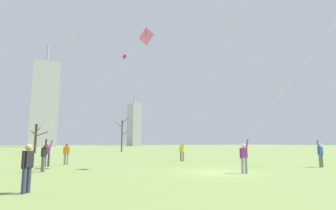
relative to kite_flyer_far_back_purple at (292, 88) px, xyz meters
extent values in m
plane|color=#7A934C|center=(-4.92, 1.57, -5.10)|extent=(400.00, 400.00, 0.00)
cylinder|color=gray|center=(-4.09, 0.31, -4.67)|extent=(0.14, 0.14, 0.85)
cylinder|color=gray|center=(-3.88, 0.25, -4.67)|extent=(0.14, 0.14, 0.85)
cube|color=purple|center=(-3.98, 0.28, -3.98)|extent=(0.38, 0.28, 0.54)
sphere|color=beige|center=(-3.98, 0.28, -3.59)|extent=(0.22, 0.22, 0.22)
cylinder|color=purple|center=(-4.19, 0.33, -4.01)|extent=(0.09, 0.09, 0.55)
cylinder|color=purple|center=(-3.78, 0.22, -3.50)|extent=(0.22, 0.14, 0.56)
cylinder|color=silver|center=(3.50, -0.27, 4.02)|extent=(14.56, 0.99, 14.55)
cylinder|color=#726656|center=(-2.02, 10.58, -4.67)|extent=(0.14, 0.14, 0.85)
cylinder|color=#726656|center=(-1.86, 10.43, -4.67)|extent=(0.14, 0.14, 0.85)
cube|color=yellow|center=(-1.94, 10.51, -3.98)|extent=(0.39, 0.38, 0.54)
sphere|color=tan|center=(-1.94, 10.51, -3.59)|extent=(0.22, 0.22, 0.22)
cylinder|color=yellow|center=(-2.09, 10.65, -4.01)|extent=(0.09, 0.09, 0.55)
cylinder|color=yellow|center=(-1.78, 10.37, -3.50)|extent=(0.21, 0.20, 0.56)
cylinder|color=silver|center=(0.40, 5.86, 6.31)|extent=(4.38, 9.02, 19.13)
cylinder|color=#33384C|center=(-13.46, 9.88, -4.67)|extent=(0.14, 0.14, 0.85)
cylinder|color=#33384C|center=(-13.25, 9.83, -4.67)|extent=(0.14, 0.14, 0.85)
cube|color=purple|center=(-13.35, 9.85, -3.98)|extent=(0.38, 0.27, 0.54)
sphere|color=#9E7051|center=(-13.35, 9.85, -3.59)|extent=(0.22, 0.22, 0.22)
cylinder|color=purple|center=(-13.56, 9.90, -4.01)|extent=(0.09, 0.09, 0.55)
cylinder|color=purple|center=(-13.15, 9.81, -3.50)|extent=(0.22, 0.13, 0.56)
cube|color=pink|center=(-7.49, 6.02, 4.24)|extent=(0.78, 1.09, 1.24)
cylinder|color=black|center=(-7.49, 6.02, 4.24)|extent=(0.24, 0.35, 0.78)
cylinder|color=silver|center=(-10.32, 7.91, 0.49)|extent=(5.68, 3.80, 7.50)
cylinder|color=#726656|center=(3.49, 0.68, -4.67)|extent=(0.14, 0.14, 0.85)
cylinder|color=#726656|center=(3.27, 0.67, -4.67)|extent=(0.14, 0.14, 0.85)
cube|color=#2D4CA5|center=(3.38, 0.68, -3.98)|extent=(0.35, 0.21, 0.54)
sphere|color=beige|center=(3.38, 0.68, -3.59)|extent=(0.22, 0.22, 0.22)
cylinder|color=#2D4CA5|center=(3.59, 0.68, -4.01)|extent=(0.09, 0.09, 0.55)
cylinder|color=#2D4CA5|center=(3.17, 0.67, -3.50)|extent=(0.21, 0.10, 0.56)
cylinder|color=silver|center=(-2.14, 2.69, 4.49)|extent=(10.63, 4.06, 15.50)
cylinder|color=#726656|center=(-13.78, 6.39, -4.67)|extent=(0.14, 0.14, 0.85)
cylinder|color=#726656|center=(-13.72, 6.18, -4.67)|extent=(0.14, 0.14, 0.85)
cube|color=black|center=(-13.75, 6.29, -3.98)|extent=(0.29, 0.38, 0.54)
sphere|color=beige|center=(-13.75, 6.29, -3.59)|extent=(0.22, 0.22, 0.22)
cylinder|color=black|center=(-13.81, 6.49, -4.01)|extent=(0.09, 0.09, 0.55)
cylinder|color=black|center=(-13.69, 6.09, -3.50)|extent=(0.15, 0.22, 0.56)
cylinder|color=gray|center=(-12.03, 11.12, -4.67)|extent=(0.14, 0.14, 0.85)
cylinder|color=gray|center=(-11.83, 11.03, -4.67)|extent=(0.14, 0.14, 0.85)
cube|color=orange|center=(-11.93, 11.07, -3.98)|extent=(0.39, 0.32, 0.54)
sphere|color=brown|center=(-11.93, 11.07, -3.59)|extent=(0.22, 0.22, 0.22)
cylinder|color=orange|center=(-12.12, 11.16, -4.01)|extent=(0.09, 0.09, 0.55)
cylinder|color=orange|center=(-11.74, 10.99, -4.01)|extent=(0.09, 0.09, 0.55)
cylinder|color=#33384C|center=(-14.62, -0.85, -4.67)|extent=(0.14, 0.14, 0.85)
cylinder|color=#33384C|center=(-14.48, -0.68, -4.67)|extent=(0.14, 0.14, 0.85)
cube|color=black|center=(-14.55, -0.76, -3.98)|extent=(0.37, 0.39, 0.54)
sphere|color=tan|center=(-14.55, -0.76, -3.59)|extent=(0.22, 0.22, 0.22)
cylinder|color=black|center=(-14.69, -0.93, -4.01)|extent=(0.09, 0.09, 0.55)
cylinder|color=black|center=(-14.42, -0.60, -4.01)|extent=(0.09, 0.09, 0.55)
cube|color=red|center=(0.02, 34.49, 12.31)|extent=(0.54, 1.08, 1.13)
cylinder|color=black|center=(0.02, 34.49, 12.31)|extent=(0.25, 0.24, 0.72)
cylinder|color=silver|center=(2.81, 31.63, 3.63)|extent=(5.58, 5.74, 17.38)
cylinder|color=#3F3833|center=(5.59, 28.76, -5.06)|extent=(0.10, 0.10, 0.08)
cylinder|color=#423326|center=(-13.62, 38.63, -2.69)|extent=(0.40, 0.40, 4.81)
cylinder|color=#423326|center=(-14.00, 38.46, -1.78)|extent=(0.90, 0.53, 0.71)
cylinder|color=#423326|center=(-13.58, 38.05, -0.97)|extent=(0.22, 1.26, 1.21)
cylinder|color=#423326|center=(-13.31, 39.27, -1.22)|extent=(0.83, 1.44, 1.06)
cylinder|color=#423326|center=(-13.69, 38.10, -2.29)|extent=(0.29, 1.15, 0.79)
cylinder|color=#423326|center=(-12.69, 38.40, -1.92)|extent=(1.97, 0.65, 0.94)
cylinder|color=#4C3828|center=(0.97, 37.80, -2.13)|extent=(0.24, 0.24, 5.95)
cylinder|color=#4C3828|center=(0.26, 38.08, 0.10)|extent=(1.47, 0.64, 1.21)
cylinder|color=#4C3828|center=(1.08, 38.41, -0.48)|extent=(0.34, 1.27, 0.61)
cylinder|color=#4C3828|center=(1.43, 37.42, -1.61)|extent=(1.02, 0.87, 0.79)
cylinder|color=#4C3828|center=(1.43, 37.15, 0.83)|extent=(1.04, 1.40, 1.21)
cube|color=#B2B2B7|center=(-9.47, 120.50, 14.05)|extent=(11.27, 8.49, 38.29)
cylinder|color=#99999E|center=(-9.47, 120.50, 37.63)|extent=(0.80, 0.80, 8.86)
cube|color=#B2B2B7|center=(39.07, 135.06, 7.08)|extent=(5.11, 10.56, 24.36)
cylinder|color=#99999E|center=(39.07, 135.06, 22.08)|extent=(0.80, 0.80, 5.62)
camera|label=1|loc=(-14.56, -11.00, -3.45)|focal=28.40mm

